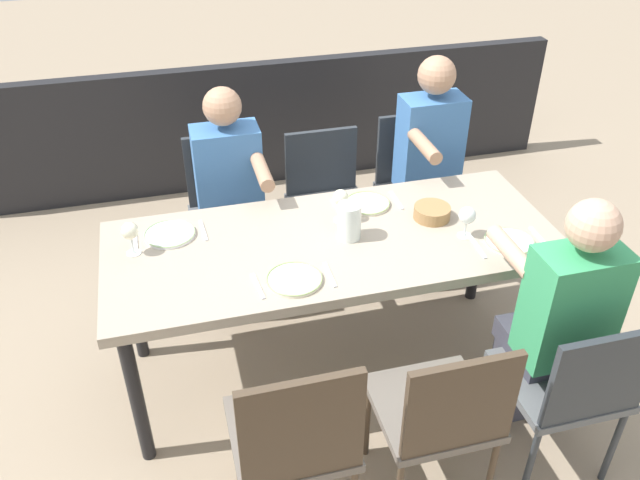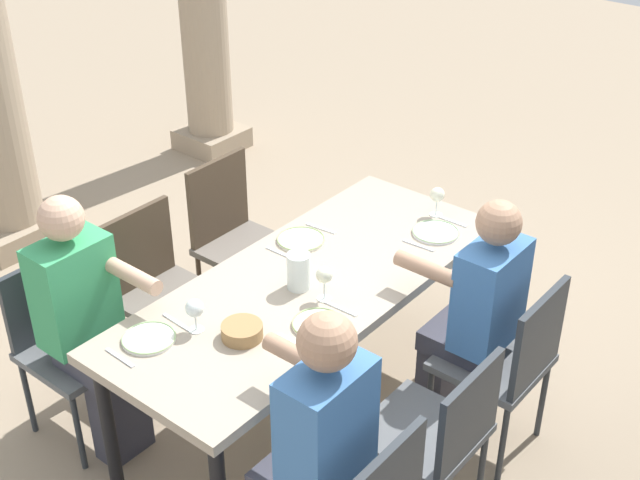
{
  "view_description": "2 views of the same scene",
  "coord_description": "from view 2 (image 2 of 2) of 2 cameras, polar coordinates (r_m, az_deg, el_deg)",
  "views": [
    {
      "loc": [
        0.67,
        2.32,
        2.42
      ],
      "look_at": [
        0.06,
        0.01,
        0.79
      ],
      "focal_mm": 36.83,
      "sensor_mm": 36.0,
      "label": 1
    },
    {
      "loc": [
        -2.45,
        -2.05,
        2.9
      ],
      "look_at": [
        0.13,
        0.04,
        0.91
      ],
      "focal_mm": 48.16,
      "sensor_mm": 36.0,
      "label": 2
    }
  ],
  "objects": [
    {
      "name": "wine_glass_0",
      "position": [
        3.5,
        -8.33,
        -4.56
      ],
      "size": [
        0.08,
        0.08,
        0.15
      ],
      "color": "white",
      "rests_on": "dining_table"
    },
    {
      "name": "chair_west_north",
      "position": [
        4.11,
        -16.45,
        -6.16
      ],
      "size": [
        0.44,
        0.44,
        0.86
      ],
      "color": "#5B5E61",
      "rests_on": "ground"
    },
    {
      "name": "fork_1",
      "position": [
        3.46,
        -1.71,
        -6.81
      ],
      "size": [
        0.02,
        0.17,
        0.01
      ],
      "primitive_type": "cube",
      "rotation": [
        0.0,
        0.0,
        -0.01
      ],
      "color": "silver",
      "rests_on": "dining_table"
    },
    {
      "name": "spoon_0",
      "position": [
        3.62,
        -9.5,
        -5.41
      ],
      "size": [
        0.03,
        0.17,
        0.01
      ],
      "primitive_type": "cube",
      "rotation": [
        0.0,
        0.0,
        -0.06
      ],
      "color": "silver",
      "rests_on": "dining_table"
    },
    {
      "name": "diner_woman_green",
      "position": [
        3.86,
        10.13,
        -4.92
      ],
      "size": [
        0.34,
        0.49,
        1.26
      ],
      "color": "#3F3F4C",
      "rests_on": "ground"
    },
    {
      "name": "water_pitcher",
      "position": [
        3.74,
        -1.36,
        -2.22
      ],
      "size": [
        0.1,
        0.1,
        0.17
      ],
      "color": "white",
      "rests_on": "dining_table"
    },
    {
      "name": "diner_man_white",
      "position": [
        3.88,
        -15.12,
        -5.26
      ],
      "size": [
        0.35,
        0.49,
        1.27
      ],
      "color": "#3F3F4C",
      "rests_on": "ground"
    },
    {
      "name": "diner_guest_third",
      "position": [
        3.12,
        -0.47,
        -13.77
      ],
      "size": [
        0.35,
        0.49,
        1.32
      ],
      "color": "#3F3F4C",
      "rests_on": "ground"
    },
    {
      "name": "plate_3",
      "position": [
        4.21,
        7.69,
        0.53
      ],
      "size": [
        0.23,
        0.23,
        0.02
      ],
      "color": "white",
      "rests_on": "dining_table"
    },
    {
      "name": "ground_plane",
      "position": [
        4.31,
        -0.64,
        -11.31
      ],
      "size": [
        16.0,
        16.0,
        0.0
      ],
      "primitive_type": "plane",
      "color": "gray"
    },
    {
      "name": "plate_0",
      "position": [
        3.54,
        -11.3,
        -6.42
      ],
      "size": [
        0.22,
        0.22,
        0.02
      ],
      "color": "white",
      "rests_on": "dining_table"
    },
    {
      "name": "chair_mid_north",
      "position": [
        4.37,
        -10.73,
        -2.84
      ],
      "size": [
        0.44,
        0.44,
        0.88
      ],
      "color": "#6A6158",
      "rests_on": "ground"
    },
    {
      "name": "chair_mid_south",
      "position": [
        3.51,
        7.89,
        -12.45
      ],
      "size": [
        0.44,
        0.44,
        0.86
      ],
      "color": "#5B5E61",
      "rests_on": "ground"
    },
    {
      "name": "plate_2",
      "position": [
        4.12,
        -1.28,
        0.04
      ],
      "size": [
        0.23,
        0.23,
        0.02
      ],
      "color": "silver",
      "rests_on": "dining_table"
    },
    {
      "name": "chair_east_south",
      "position": [
        3.88,
        12.44,
        -7.66
      ],
      "size": [
        0.44,
        0.44,
        0.9
      ],
      "color": "#5B5E61",
      "rests_on": "ground"
    },
    {
      "name": "spoon_3",
      "position": [
        4.33,
        8.75,
        1.24
      ],
      "size": [
        0.02,
        0.17,
        0.01
      ],
      "primitive_type": "cube",
      "rotation": [
        0.0,
        0.0,
        -0.0
      ],
      "color": "silver",
      "rests_on": "dining_table"
    },
    {
      "name": "bread_basket",
      "position": [
        3.49,
        -5.2,
        -6.06
      ],
      "size": [
        0.17,
        0.17,
        0.06
      ],
      "primitive_type": "cylinder",
      "color": "#9E7547",
      "rests_on": "dining_table"
    },
    {
      "name": "wine_glass_1",
      "position": [
        3.64,
        0.29,
        -2.41
      ],
      "size": [
        0.07,
        0.07,
        0.16
      ],
      "color": "white",
      "rests_on": "dining_table"
    },
    {
      "name": "spoon_2",
      "position": [
        4.22,
        0.04,
        0.79
      ],
      "size": [
        0.03,
        0.17,
        0.01
      ],
      "primitive_type": "cube",
      "rotation": [
        0.0,
        0.0,
        0.09
      ],
      "color": "silver",
      "rests_on": "dining_table"
    },
    {
      "name": "fork_2",
      "position": [
        4.02,
        -2.66,
        -0.88
      ],
      "size": [
        0.02,
        0.17,
        0.01
      ],
      "primitive_type": "cube",
      "rotation": [
        0.0,
        0.0,
        0.0
      ],
      "color": "silver",
      "rests_on": "dining_table"
    },
    {
      "name": "wine_glass_3",
      "position": [
        4.33,
        7.8,
        2.95
      ],
      "size": [
        0.07,
        0.07,
        0.15
      ],
      "color": "white",
      "rests_on": "dining_table"
    },
    {
      "name": "chair_east_north",
      "position": [
        4.67,
        -5.65,
        0.48
      ],
      "size": [
        0.44,
        0.44,
        0.94
      ],
      "color": "#6A6158",
      "rests_on": "ground"
    },
    {
      "name": "spoon_1",
      "position": [
        3.65,
        1.37,
        -4.57
      ],
      "size": [
        0.02,
        0.17,
        0.01
      ],
      "primitive_type": "cube",
      "rotation": [
        0.0,
        0.0,
        0.03
      ],
      "color": "silver",
      "rests_on": "dining_table"
    },
    {
      "name": "fork_0",
      "position": [
        3.47,
        -13.16,
        -7.62
      ],
      "size": [
        0.02,
        0.17,
        0.01
      ],
      "primitive_type": "cube",
      "rotation": [
        0.0,
        0.0,
        -0.04
      ],
      "color": "silver",
      "rests_on": "dining_table"
    },
    {
      "name": "fork_3",
      "position": [
        4.1,
        6.56,
        -0.36
      ],
      "size": [
        0.03,
        0.17,
        0.01
      ],
      "primitive_type": "cube",
      "rotation": [
        0.0,
        0.0,
        0.06
      ],
      "color": "silver",
      "rests_on": "dining_table"
    },
    {
      "name": "plate_1",
      "position": [
        3.55,
        -0.13,
        -5.59
      ],
      "size": [
        0.22,
        0.22,
        0.02
      ],
      "color": "silver",
      "rests_on": "dining_table"
    },
    {
      "name": "dining_table",
      "position": [
        3.87,
        -0.71,
        -3.53
      ],
      "size": [
        2.02,
        0.82,
        0.78
      ],
      "color": "tan",
      "rests_on": "ground"
    }
  ]
}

